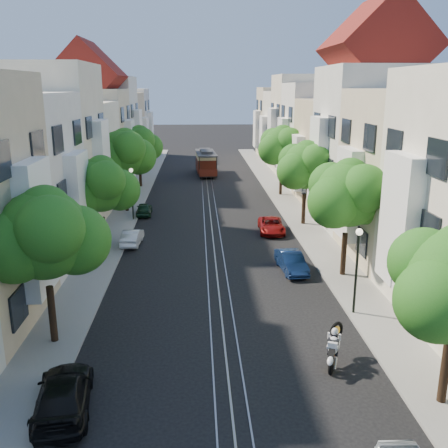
{
  "coord_description": "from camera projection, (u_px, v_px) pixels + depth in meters",
  "views": [
    {
      "loc": [
        -1.03,
        -17.45,
        10.52
      ],
      "look_at": [
        0.57,
        12.62,
        2.2
      ],
      "focal_mm": 40.0,
      "sensor_mm": 36.0,
      "label": 1
    }
  ],
  "objects": [
    {
      "name": "lane_line",
      "position": [
        209.0,
        203.0,
        46.6
      ],
      "size": [
        0.08,
        80.0,
        0.01
      ],
      "primitive_type": "cube",
      "color": "tan",
      "rests_on": "ground"
    },
    {
      "name": "townhouses_east",
      "position": [
        338.0,
        147.0,
        45.75
      ],
      "size": [
        7.75,
        72.0,
        12.0
      ],
      "color": "beige",
      "rests_on": "ground"
    },
    {
      "name": "parked_car_w_far",
      "position": [
        144.0,
        209.0,
        42.1
      ],
      "size": [
        1.38,
        3.2,
        1.07
      ],
      "primitive_type": "imported",
      "rotation": [
        0.0,
        0.0,
        3.18
      ],
      "color": "black",
      "rests_on": "ground"
    },
    {
      "name": "tree_e_d",
      "position": [
        282.0,
        147.0,
        48.54
      ],
      "size": [
        5.01,
        4.16,
        6.85
      ],
      "color": "black",
      "rests_on": "ground"
    },
    {
      "name": "parked_car_e_mid",
      "position": [
        291.0,
        262.0,
        29.28
      ],
      "size": [
        1.56,
        3.65,
        1.17
      ],
      "primitive_type": "imported",
      "rotation": [
        0.0,
        0.0,
        0.09
      ],
      "color": "#0D1D41",
      "rests_on": "ground"
    },
    {
      "name": "sidewalk_east",
      "position": [
        286.0,
        201.0,
        46.96
      ],
      "size": [
        2.5,
        80.0,
        0.12
      ],
      "primitive_type": "cube",
      "color": "gray",
      "rests_on": "ground"
    },
    {
      "name": "tree_w_b",
      "position": [
        101.0,
        187.0,
        31.57
      ],
      "size": [
        4.72,
        3.87,
        6.27
      ],
      "color": "black",
      "rests_on": "ground"
    },
    {
      "name": "ground",
      "position": [
        209.0,
        203.0,
        46.6
      ],
      "size": [
        200.0,
        200.0,
        0.0
      ],
      "primitive_type": "plane",
      "color": "black",
      "rests_on": "ground"
    },
    {
      "name": "townhouses_west",
      "position": [
        76.0,
        150.0,
        44.56
      ],
      "size": [
        7.75,
        72.0,
        11.76
      ],
      "color": "silver",
      "rests_on": "ground"
    },
    {
      "name": "lamp_east",
      "position": [
        357.0,
        258.0,
        23.07
      ],
      "size": [
        0.32,
        0.32,
        4.16
      ],
      "color": "black",
      "rests_on": "ground"
    },
    {
      "name": "parked_car_w_near",
      "position": [
        64.0,
        395.0,
        16.59
      ],
      "size": [
        2.33,
        4.51,
        1.25
      ],
      "primitive_type": "imported",
      "rotation": [
        0.0,
        0.0,
        3.28
      ],
      "color": "black",
      "rests_on": "ground"
    },
    {
      "name": "parked_car_w_mid",
      "position": [
        132.0,
        237.0,
        34.27
      ],
      "size": [
        1.32,
        3.33,
        1.08
      ],
      "primitive_type": "imported",
      "rotation": [
        0.0,
        0.0,
        3.08
      ],
      "color": "silver",
      "rests_on": "ground"
    },
    {
      "name": "tree_w_c",
      "position": [
        125.0,
        154.0,
        41.98
      ],
      "size": [
        5.13,
        4.28,
        7.09
      ],
      "color": "black",
      "rests_on": "ground"
    },
    {
      "name": "parked_car_e_far",
      "position": [
        271.0,
        225.0,
        37.09
      ],
      "size": [
        1.98,
        4.0,
        1.09
      ],
      "primitive_type": "imported",
      "rotation": [
        0.0,
        0.0,
        -0.05
      ],
      "color": "maroon",
      "rests_on": "ground"
    },
    {
      "name": "tree_w_d",
      "position": [
        139.0,
        144.0,
        52.69
      ],
      "size": [
        4.84,
        3.99,
        6.52
      ],
      "color": "black",
      "rests_on": "ground"
    },
    {
      "name": "lamp_west",
      "position": [
        132.0,
        186.0,
        39.75
      ],
      "size": [
        0.32,
        0.32,
        4.16
      ],
      "color": "black",
      "rests_on": "ground"
    },
    {
      "name": "sidewalk_west",
      "position": [
        131.0,
        203.0,
        46.22
      ],
      "size": [
        2.5,
        80.0,
        0.12
      ],
      "primitive_type": "cube",
      "color": "gray",
      "rests_on": "ground"
    },
    {
      "name": "sportbike_rider",
      "position": [
        334.0,
        345.0,
        19.28
      ],
      "size": [
        1.09,
        1.9,
        1.57
      ],
      "rotation": [
        0.0,
        0.0,
        -0.38
      ],
      "color": "black",
      "rests_on": "ground"
    },
    {
      "name": "rail_right",
      "position": [
        215.0,
        203.0,
        46.63
      ],
      "size": [
        0.06,
        80.0,
        0.02
      ],
      "primitive_type": "cube",
      "color": "gray",
      "rests_on": "ground"
    },
    {
      "name": "rail_slot",
      "position": [
        209.0,
        203.0,
        46.6
      ],
      "size": [
        0.06,
        80.0,
        0.02
      ],
      "primitive_type": "cube",
      "color": "gray",
      "rests_on": "ground"
    },
    {
      "name": "cable_car",
      "position": [
        206.0,
        161.0,
        61.19
      ],
      "size": [
        2.71,
        7.41,
        2.8
      ],
      "rotation": [
        0.0,
        0.0,
        0.06
      ],
      "color": "black",
      "rests_on": "ground"
    },
    {
      "name": "tree_w_a",
      "position": [
        46.0,
        236.0,
        19.93
      ],
      "size": [
        4.93,
        4.08,
        6.68
      ],
      "color": "black",
      "rests_on": "ground"
    },
    {
      "name": "tree_e_c",
      "position": [
        306.0,
        167.0,
        38.03
      ],
      "size": [
        4.84,
        3.99,
        6.52
      ],
      "color": "black",
      "rests_on": "ground"
    },
    {
      "name": "tree_e_b",
      "position": [
        349.0,
        196.0,
        27.4
      ],
      "size": [
        4.93,
        4.08,
        6.68
      ],
      "color": "black",
      "rests_on": "ground"
    },
    {
      "name": "rail_left",
      "position": [
        203.0,
        203.0,
        46.57
      ],
      "size": [
        0.06,
        80.0,
        0.02
      ],
      "primitive_type": "cube",
      "color": "gray",
      "rests_on": "ground"
    }
  ]
}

